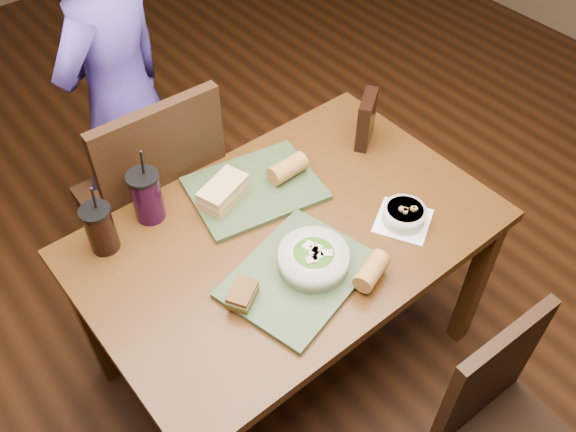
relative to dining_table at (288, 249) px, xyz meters
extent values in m
plane|color=#381C0B|center=(0.00, 0.00, -0.66)|extent=(6.00, 6.00, 0.00)
cube|color=#4A2A0E|center=(0.60, -0.38, -0.30)|extent=(0.06, 0.06, 0.71)
cube|color=#4A2A0E|center=(-0.60, 0.38, -0.30)|extent=(0.06, 0.06, 0.71)
cube|color=#4A2A0E|center=(0.60, 0.38, -0.30)|extent=(0.06, 0.06, 0.71)
cube|color=#4A2A0E|center=(0.00, 0.00, 0.07)|extent=(1.30, 0.85, 0.04)
cube|color=black|center=(0.16, -0.70, -0.02)|extent=(0.37, 0.05, 0.44)
cube|color=black|center=(0.32, -0.71, -0.47)|extent=(0.04, 0.04, 0.38)
cube|color=black|center=(-0.18, 0.65, -0.17)|extent=(0.47, 0.47, 0.04)
cube|color=black|center=(-0.18, 0.44, 0.12)|extent=(0.46, 0.06, 0.54)
cube|color=black|center=(-0.37, 0.46, -0.43)|extent=(0.04, 0.04, 0.47)
cube|color=black|center=(0.02, 0.46, -0.43)|extent=(0.04, 0.04, 0.47)
cube|color=black|center=(-0.37, 0.85, -0.43)|extent=(0.04, 0.04, 0.47)
cube|color=black|center=(0.02, 0.85, -0.43)|extent=(0.04, 0.04, 0.47)
imported|color=#44338D|center=(-0.08, 0.92, 0.11)|extent=(0.67, 0.57, 1.55)
cube|color=#324526|center=(-0.09, -0.16, 0.10)|extent=(0.49, 0.41, 0.02)
cube|color=#324526|center=(0.03, 0.21, 0.10)|extent=(0.47, 0.40, 0.02)
cylinder|color=silver|center=(-0.04, -0.17, 0.14)|extent=(0.21, 0.21, 0.06)
ellipsoid|color=#427219|center=(-0.04, -0.17, 0.15)|extent=(0.17, 0.17, 0.05)
cube|color=beige|center=(-0.06, -0.19, 0.17)|extent=(0.04, 0.04, 0.01)
cube|color=beige|center=(-0.04, -0.16, 0.17)|extent=(0.04, 0.04, 0.01)
cube|color=beige|center=(-0.01, -0.19, 0.17)|extent=(0.04, 0.04, 0.01)
cube|color=beige|center=(-0.04, -0.19, 0.17)|extent=(0.04, 0.03, 0.01)
cube|color=beige|center=(-0.04, -0.14, 0.17)|extent=(0.04, 0.03, 0.01)
cube|color=beige|center=(-0.03, -0.17, 0.17)|extent=(0.04, 0.03, 0.01)
cube|color=white|center=(0.31, -0.20, 0.09)|extent=(0.23, 0.23, 0.00)
cylinder|color=silver|center=(0.31, -0.20, 0.12)|extent=(0.14, 0.14, 0.05)
cylinder|color=black|center=(0.31, -0.20, 0.14)|extent=(0.12, 0.12, 0.01)
cube|color=#B28947|center=(0.33, -0.22, 0.15)|extent=(0.02, 0.02, 0.01)
cube|color=#B28947|center=(0.30, -0.21, 0.15)|extent=(0.02, 0.02, 0.01)
cube|color=#B28947|center=(0.33, -0.22, 0.15)|extent=(0.02, 0.02, 0.01)
cube|color=#B28947|center=(0.30, -0.20, 0.15)|extent=(0.01, 0.01, 0.01)
cube|color=#B28947|center=(0.30, -0.21, 0.15)|extent=(0.02, 0.02, 0.01)
cube|color=#B28947|center=(0.31, -0.21, 0.15)|extent=(0.02, 0.02, 0.01)
cube|color=#593819|center=(-0.27, -0.13, 0.11)|extent=(0.11, 0.10, 0.01)
cube|color=#3F721E|center=(-0.27, -0.13, 0.13)|extent=(0.11, 0.10, 0.01)
cube|color=beige|center=(-0.27, -0.13, 0.13)|extent=(0.11, 0.10, 0.01)
cube|color=#593819|center=(-0.27, -0.13, 0.15)|extent=(0.11, 0.10, 0.01)
cube|color=tan|center=(-0.08, 0.23, 0.12)|extent=(0.19, 0.14, 0.02)
cube|color=orange|center=(-0.08, 0.23, 0.14)|extent=(0.19, 0.14, 0.01)
cube|color=beige|center=(-0.08, 0.23, 0.15)|extent=(0.19, 0.14, 0.01)
cube|color=tan|center=(-0.08, 0.23, 0.16)|extent=(0.19, 0.14, 0.02)
cylinder|color=#AD7533|center=(0.06, -0.31, 0.14)|extent=(0.14, 0.10, 0.06)
cylinder|color=#AD7533|center=(0.15, 0.18, 0.14)|extent=(0.14, 0.07, 0.07)
cylinder|color=black|center=(-0.48, 0.31, 0.17)|extent=(0.09, 0.09, 0.15)
cylinder|color=black|center=(-0.48, 0.31, 0.25)|extent=(0.09, 0.09, 0.01)
cylinder|color=black|center=(-0.47, 0.31, 0.30)|extent=(0.01, 0.03, 0.10)
cylinder|color=black|center=(-0.30, 0.33, 0.17)|extent=(0.10, 0.10, 0.17)
cylinder|color=black|center=(-0.30, 0.33, 0.26)|extent=(0.10, 0.10, 0.01)
cylinder|color=black|center=(-0.29, 0.33, 0.31)|extent=(0.01, 0.03, 0.11)
cube|color=black|center=(0.50, 0.17, 0.19)|extent=(0.14, 0.12, 0.19)
camera|label=1|loc=(-0.81, -0.99, 1.54)|focal=38.00mm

